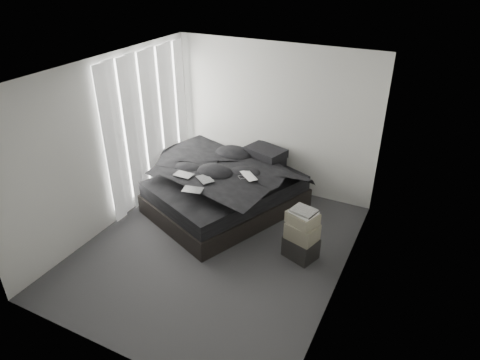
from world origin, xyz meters
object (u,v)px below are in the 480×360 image
at_px(bed, 226,201).
at_px(side_stand, 184,170).
at_px(laptop, 246,172).
at_px(box_lower, 301,247).

xyz_separation_m(bed, side_stand, (-1.05, 0.36, 0.17)).
height_order(bed, side_stand, side_stand).
height_order(laptop, box_lower, laptop).
xyz_separation_m(laptop, box_lower, (1.13, -0.53, -0.69)).
distance_m(laptop, side_stand, 1.63).
xyz_separation_m(bed, laptop, (0.42, -0.11, 0.69)).
distance_m(laptop, box_lower, 1.43).
height_order(side_stand, box_lower, side_stand).
distance_m(side_stand, box_lower, 2.80).
xyz_separation_m(side_stand, box_lower, (2.60, -1.01, -0.17)).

